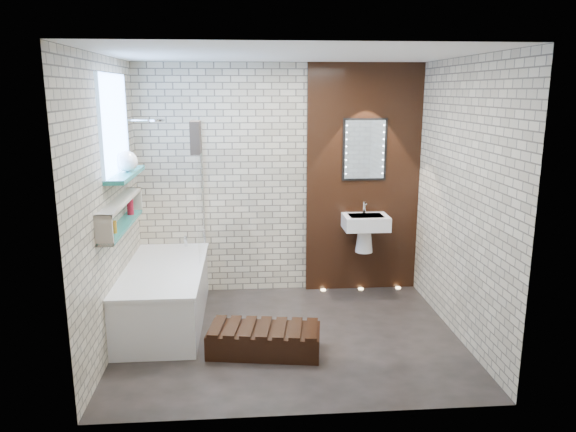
{
  "coord_description": "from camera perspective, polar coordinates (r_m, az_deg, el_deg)",
  "views": [
    {
      "loc": [
        -0.39,
        -4.81,
        2.3
      ],
      "look_at": [
        0.0,
        0.15,
        1.15
      ],
      "focal_mm": 34.01,
      "sensor_mm": 36.0,
      "label": 1
    }
  ],
  "objects": [
    {
      "name": "niche_bottles",
      "position": [
        5.2,
        -17.04,
        -0.14
      ],
      "size": [
        0.06,
        0.94,
        0.16
      ],
      "color": "#AE751A",
      "rests_on": "display_niche"
    },
    {
      "name": "shower_head",
      "position": [
        5.84,
        -13.66,
        9.71
      ],
      "size": [
        0.18,
        0.18,
        0.02
      ],
      "primitive_type": "cylinder",
      "color": "silver",
      "rests_on": "room_shell"
    },
    {
      "name": "clerestory_window",
      "position": [
        5.31,
        -17.5,
        8.11
      ],
      "size": [
        0.18,
        1.0,
        0.94
      ],
      "color": "#7FADE0",
      "rests_on": "room_shell"
    },
    {
      "name": "floor_uplights",
      "position": [
        6.57,
        7.62,
        -7.55
      ],
      "size": [
        0.96,
        0.06,
        0.01
      ],
      "color": "#FFD899",
      "rests_on": "ground"
    },
    {
      "name": "washbasin",
      "position": [
        6.22,
        8.08,
        -1.17
      ],
      "size": [
        0.5,
        0.36,
        0.58
      ],
      "color": "white",
      "rests_on": "walnut_panel"
    },
    {
      "name": "room_shell",
      "position": [
        4.93,
        0.14,
        1.31
      ],
      "size": [
        3.24,
        3.2,
        2.6
      ],
      "color": "tan",
      "rests_on": "ground"
    },
    {
      "name": "walnut_panel",
      "position": [
        6.31,
        7.84,
        3.77
      ],
      "size": [
        1.3,
        0.06,
        2.6
      ],
      "primitive_type": "cube",
      "color": "black",
      "rests_on": "ground"
    },
    {
      "name": "ground",
      "position": [
        5.35,
        0.13,
        -12.47
      ],
      "size": [
        3.2,
        3.2,
        0.0
      ],
      "primitive_type": "plane",
      "color": "black",
      "rests_on": "ground"
    },
    {
      "name": "display_niche",
      "position": [
        5.21,
        -17.03,
        0.24
      ],
      "size": [
        0.14,
        1.3,
        0.26
      ],
      "color": "#217C72",
      "rests_on": "room_shell"
    },
    {
      "name": "bath_screen",
      "position": [
        5.81,
        -9.18,
        2.73
      ],
      "size": [
        0.01,
        0.78,
        1.4
      ],
      "primitive_type": "cube",
      "color": "white",
      "rests_on": "bathtub"
    },
    {
      "name": "towel",
      "position": [
        5.45,
        -9.63,
        8.1
      ],
      "size": [
        0.09,
        0.24,
        0.32
      ],
      "primitive_type": "cube",
      "color": "black",
      "rests_on": "bath_screen"
    },
    {
      "name": "bathtub",
      "position": [
        5.69,
        -12.76,
        -7.99
      ],
      "size": [
        0.79,
        1.74,
        0.7
      ],
      "color": "white",
      "rests_on": "ground"
    },
    {
      "name": "led_mirror",
      "position": [
        6.22,
        8.02,
        6.89
      ],
      "size": [
        0.5,
        0.02,
        0.7
      ],
      "color": "black",
      "rests_on": "walnut_panel"
    },
    {
      "name": "walnut_step",
      "position": [
        5.02,
        -2.5,
        -12.89
      ],
      "size": [
        1.05,
        0.59,
        0.22
      ],
      "primitive_type": "cube",
      "rotation": [
        0.0,
        0.0,
        -0.16
      ],
      "color": "black",
      "rests_on": "ground"
    },
    {
      "name": "sill_vases",
      "position": [
        5.36,
        -16.48,
        5.5
      ],
      "size": [
        0.2,
        0.2,
        0.2
      ],
      "color": "white",
      "rests_on": "clerestory_window"
    }
  ]
}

